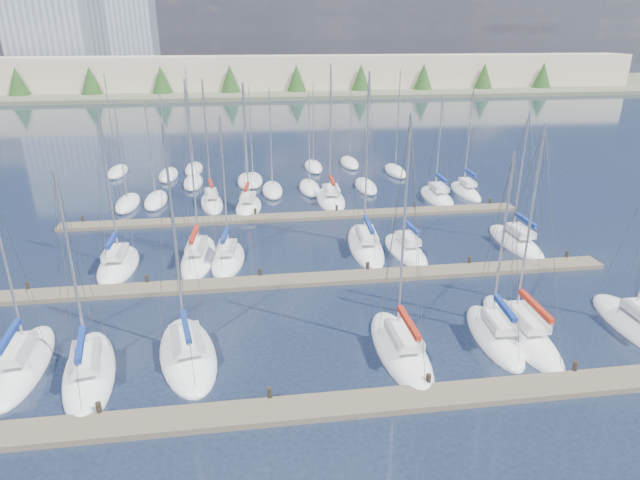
{
  "coord_description": "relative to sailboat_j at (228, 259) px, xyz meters",
  "views": [
    {
      "loc": [
        -4.53,
        -18.65,
        17.07
      ],
      "look_at": [
        0.0,
        14.0,
        4.0
      ],
      "focal_mm": 30.0,
      "sensor_mm": 36.0,
      "label": 1
    }
  ],
  "objects": [
    {
      "name": "sailboat_d",
      "position": [
        9.94,
        -14.13,
        -0.0
      ],
      "size": [
        2.8,
        8.59,
        13.94
      ],
      "rotation": [
        0.0,
        0.0,
        0.02
      ],
      "color": "white",
      "rests_on": "ground"
    },
    {
      "name": "sailboat_p",
      "position": [
        10.49,
        14.7,
        -0.0
      ],
      "size": [
        3.29,
        8.8,
        14.59
      ],
      "rotation": [
        0.0,
        0.0,
        -0.05
      ],
      "color": "white",
      "rests_on": "ground"
    },
    {
      "name": "sailboat_r",
      "position": [
        25.81,
        15.41,
        0.01
      ],
      "size": [
        2.23,
        7.33,
        12.2
      ],
      "rotation": [
        0.0,
        0.0,
        -0.01
      ],
      "color": "white",
      "rests_on": "ground"
    },
    {
      "name": "dock_far",
      "position": [
        6.4,
        9.57,
        -0.03
      ],
      "size": [
        44.0,
        1.93,
        1.1
      ],
      "color": "#6B5E4C",
      "rests_on": "ground"
    },
    {
      "name": "sailboat_c",
      "position": [
        -1.96,
        -12.96,
        -0.01
      ],
      "size": [
        4.56,
        8.57,
        13.56
      ],
      "rotation": [
        0.0,
        0.0,
        0.19
      ],
      "color": "white",
      "rests_on": "ground"
    },
    {
      "name": "dock_near",
      "position": [
        6.4,
        -18.43,
        -0.03
      ],
      "size": [
        44.0,
        1.93,
        1.1
      ],
      "color": "#6B5E4C",
      "rests_on": "ground"
    },
    {
      "name": "sailboat_e",
      "position": [
        15.83,
        -13.5,
        0.0
      ],
      "size": [
        2.92,
        7.43,
        11.8
      ],
      "rotation": [
        0.0,
        0.0,
        -0.08
      ],
      "color": "white",
      "rests_on": "ground"
    },
    {
      "name": "sailboat_f",
      "position": [
        17.6,
        -13.23,
        -0.01
      ],
      "size": [
        2.78,
        9.29,
        13.14
      ],
      "rotation": [
        0.0,
        0.0,
        -0.02
      ],
      "color": "white",
      "rests_on": "ground"
    },
    {
      "name": "ground",
      "position": [
        6.4,
        39.55,
        -0.18
      ],
      "size": [
        400.0,
        400.0,
        0.0
      ],
      "primitive_type": "plane",
      "color": "#1E273C",
      "rests_on": "ground"
    },
    {
      "name": "sailboat_o",
      "position": [
        1.78,
        13.22,
        0.01
      ],
      "size": [
        3.32,
        7.16,
        13.14
      ],
      "rotation": [
        0.0,
        0.0,
        -0.12
      ],
      "color": "white",
      "rests_on": "ground"
    },
    {
      "name": "sailboat_j",
      "position": [
        0.0,
        0.0,
        0.0
      ],
      "size": [
        3.17,
        7.22,
        12.02
      ],
      "rotation": [
        0.0,
        0.0,
        -0.11
      ],
      "color": "white",
      "rests_on": "ground"
    },
    {
      "name": "shoreline",
      "position": [
        -6.89,
        129.32,
        7.26
      ],
      "size": [
        400.0,
        60.0,
        38.0
      ],
      "color": "#666B51",
      "rests_on": "ground"
    },
    {
      "name": "sailboat_h",
      "position": [
        -8.35,
        0.14,
        -0.01
      ],
      "size": [
        2.89,
        7.43,
        12.59
      ],
      "rotation": [
        0.0,
        0.0,
        0.01
      ],
      "color": "white",
      "rests_on": "ground"
    },
    {
      "name": "sailboat_k",
      "position": [
        11.32,
        1.33,
        -0.0
      ],
      "size": [
        3.36,
        10.08,
        14.84
      ],
      "rotation": [
        0.0,
        0.0,
        -0.07
      ],
      "color": "white",
      "rests_on": "ground"
    },
    {
      "name": "sailboat_b",
      "position": [
        -6.97,
        -13.98,
        -0.01
      ],
      "size": [
        4.08,
        8.72,
        11.65
      ],
      "rotation": [
        0.0,
        0.0,
        0.18
      ],
      "color": "white",
      "rests_on": "ground"
    },
    {
      "name": "distant_boats",
      "position": [
        2.06,
        23.32,
        0.11
      ],
      "size": [
        36.93,
        20.75,
        13.3
      ],
      "color": "#9EA0A5",
      "rests_on": "ground"
    },
    {
      "name": "sailboat_q",
      "position": [
        21.96,
        13.91,
        -0.01
      ],
      "size": [
        2.84,
        7.72,
        11.29
      ],
      "rotation": [
        0.0,
        0.0,
        -0.02
      ],
      "color": "white",
      "rests_on": "ground"
    },
    {
      "name": "dock_mid",
      "position": [
        6.4,
        -4.43,
        -0.03
      ],
      "size": [
        44.0,
        1.93,
        1.1
      ],
      "color": "#6B5E4C",
      "rests_on": "ground"
    },
    {
      "name": "sailboat_l",
      "position": [
        14.35,
        -0.14,
        -0.01
      ],
      "size": [
        3.03,
        7.55,
        11.41
      ],
      "rotation": [
        0.0,
        0.0,
        0.08
      ],
      "color": "white",
      "rests_on": "ground"
    },
    {
      "name": "sailboat_i",
      "position": [
        -2.35,
        0.82,
        0.01
      ],
      "size": [
        3.05,
        9.05,
        14.49
      ],
      "rotation": [
        0.0,
        0.0,
        -0.06
      ],
      "color": "white",
      "rests_on": "ground"
    },
    {
      "name": "sailboat_a",
      "position": [
        -10.67,
        -12.72,
        -0.0
      ],
      "size": [
        2.96,
        8.23,
        11.71
      ],
      "rotation": [
        0.0,
        0.0,
        0.07
      ],
      "color": "white",
      "rests_on": "ground"
    },
    {
      "name": "sailboat_m",
      "position": [
        24.16,
        0.36,
        -0.01
      ],
      "size": [
        2.66,
        8.41,
        11.77
      ],
      "rotation": [
        0.0,
        0.0,
        0.01
      ],
      "color": "white",
      "rests_on": "ground"
    },
    {
      "name": "sailboat_g",
      "position": [
        25.07,
        -13.78,
        -0.0
      ],
      "size": [
        3.24,
        8.66,
        14.25
      ],
      "rotation": [
        0.0,
        0.0,
        -0.03
      ],
      "color": "white",
      "rests_on": "ground"
    },
    {
      "name": "sailboat_n",
      "position": [
        -2.0,
        15.08,
        0.02
      ],
      "size": [
        3.1,
        7.54,
        13.37
      ],
      "rotation": [
        0.0,
        0.0,
        0.12
      ],
      "color": "white",
      "rests_on": "ground"
    }
  ]
}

